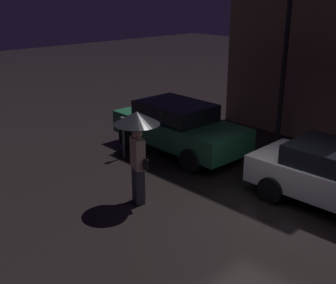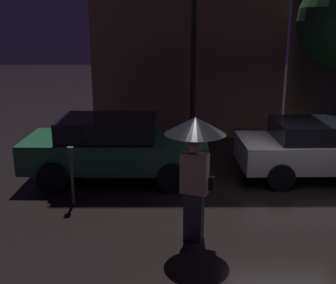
# 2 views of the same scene
# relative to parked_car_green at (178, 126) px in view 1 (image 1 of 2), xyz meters

# --- Properties ---
(ground_plane) EXTENTS (60.00, 60.00, 0.00)m
(ground_plane) POSITION_rel_parked_car_green_xyz_m (3.93, -1.37, -0.78)
(ground_plane) COLOR black
(parked_car_green) EXTENTS (4.28, 1.98, 1.48)m
(parked_car_green) POSITION_rel_parked_car_green_xyz_m (0.00, 0.00, 0.00)
(parked_car_green) COLOR #1E5638
(parked_car_green) RESTS_ON ground
(pedestrian_with_umbrella) EXTENTS (1.00, 1.00, 2.14)m
(pedestrian_with_umbrella) POSITION_rel_parked_car_green_xyz_m (1.68, -2.96, 0.86)
(pedestrian_with_umbrella) COLOR #383842
(pedestrian_with_umbrella) RESTS_ON ground
(parking_meter) EXTENTS (0.12, 0.10, 1.22)m
(parking_meter) POSITION_rel_parked_car_green_xyz_m (-0.69, -1.52, -0.02)
(parking_meter) COLOR #4C5154
(parking_meter) RESTS_ON ground
(street_lamp_near) EXTENTS (0.47, 0.47, 4.84)m
(street_lamp_near) POSITION_rel_parked_car_green_xyz_m (1.98, 2.28, 2.74)
(street_lamp_near) COLOR black
(street_lamp_near) RESTS_ON ground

